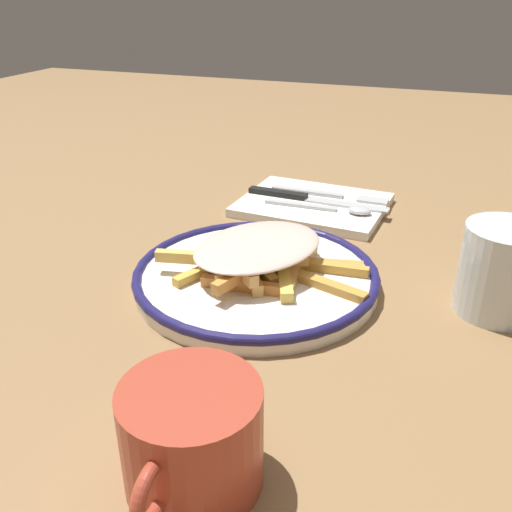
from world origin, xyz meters
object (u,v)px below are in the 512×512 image
Objects in this scene: fries_heap at (260,255)px; napkin at (316,205)px; knife at (304,198)px; coffee_mug at (191,437)px; fork at (329,195)px; spoon at (336,208)px; water_glass at (502,270)px; plate at (256,276)px.

napkin is (-0.24, 0.00, -0.03)m from fries_heap.
fries_heap is at bearing 4.18° from knife.
coffee_mug is at bearing 10.42° from fries_heap.
fork is 0.06m from spoon.
fork is 0.33m from water_glass.
coffee_mug is (0.27, 0.05, 0.00)m from fries_heap.
fries_heap is 1.09× the size of knife.
coffee_mug is at bearing 5.41° from napkin.
spoon reaches higher than knife.
plate is 1.28× the size of knife.
fries_heap is 1.13× the size of napkin.
fries_heap is 0.24m from napkin.
spoon is 0.48m from coffee_mug.
fork is at bearing -176.17° from coffee_mug.
plate is at bearing -3.65° from fork.
coffee_mug reaches higher than knife.
napkin is at bearing 87.22° from knife.
water_glass is (-0.03, 0.24, 0.01)m from fries_heap.
spoon reaches higher than napkin.
coffee_mug is (0.51, 0.07, 0.02)m from knife.
fork is (-0.03, 0.01, 0.01)m from napkin.
fork is (-0.27, 0.02, 0.00)m from plate.
fries_heap is at bearing -82.59° from water_glass.
plate is 1.17× the size of fries_heap.
knife is 0.06m from spoon.
spoon is (-0.21, 0.04, -0.02)m from fries_heap.
napkin is 0.32m from water_glass.
water_glass is (0.21, 0.26, 0.03)m from knife.
fries_heap reaches higher than fork.
spoon is (0.03, 0.05, 0.00)m from knife.
napkin is at bearing -23.68° from fork.
fork reaches higher than napkin.
plate is at bearing -10.55° from spoon.
napkin is 1.73× the size of coffee_mug.
water_glass reaches higher than coffee_mug.
spoon is at bearing -131.03° from water_glass.
water_glass is (0.18, 0.21, 0.03)m from spoon.
knife reaches higher than fork.
plate is 0.22m from spoon.
knife is (-0.00, -0.02, 0.01)m from napkin.
knife is 1.78× the size of coffee_mug.
spoon is 1.29× the size of coffee_mug.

